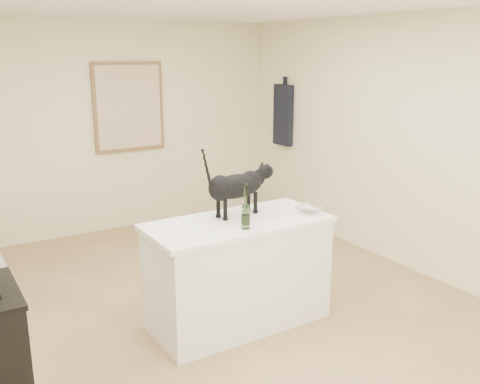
% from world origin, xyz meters
% --- Properties ---
extents(floor, '(5.50, 5.50, 0.00)m').
position_xyz_m(floor, '(0.00, 0.00, 0.00)').
color(floor, tan).
rests_on(floor, ground).
extents(wall_back, '(4.50, 0.00, 4.50)m').
position_xyz_m(wall_back, '(0.00, 2.75, 1.30)').
color(wall_back, beige).
rests_on(wall_back, ground).
extents(wall_right, '(0.00, 5.50, 5.50)m').
position_xyz_m(wall_right, '(2.25, 0.00, 1.30)').
color(wall_right, beige).
rests_on(wall_right, ground).
extents(island_base, '(1.44, 0.67, 0.86)m').
position_xyz_m(island_base, '(0.10, -0.20, 0.43)').
color(island_base, white).
rests_on(island_base, floor).
extents(island_top, '(1.50, 0.70, 0.04)m').
position_xyz_m(island_top, '(0.10, -0.20, 0.88)').
color(island_top, white).
rests_on(island_top, island_base).
extents(artwork_frame, '(0.90, 0.03, 1.10)m').
position_xyz_m(artwork_frame, '(0.30, 2.72, 1.55)').
color(artwork_frame, brown).
rests_on(artwork_frame, wall_back).
extents(artwork_canvas, '(0.82, 0.00, 1.02)m').
position_xyz_m(artwork_canvas, '(0.30, 2.70, 1.55)').
color(artwork_canvas, beige).
rests_on(artwork_canvas, wall_back).
extents(hanging_garment, '(0.08, 0.34, 0.80)m').
position_xyz_m(hanging_garment, '(2.19, 2.05, 1.40)').
color(hanging_garment, black).
rests_on(hanging_garment, wall_right).
extents(black_cat, '(0.65, 0.26, 0.45)m').
position_xyz_m(black_cat, '(0.16, -0.07, 1.12)').
color(black_cat, black).
rests_on(black_cat, island_top).
extents(wine_bottle, '(0.08, 0.08, 0.31)m').
position_xyz_m(wine_bottle, '(0.05, -0.40, 1.05)').
color(wine_bottle, '#2D5723').
rests_on(wine_bottle, island_top).
extents(glass_bowl, '(0.30, 0.30, 0.06)m').
position_xyz_m(glass_bowl, '(0.73, -0.34, 0.93)').
color(glass_bowl, white).
rests_on(glass_bowl, island_top).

